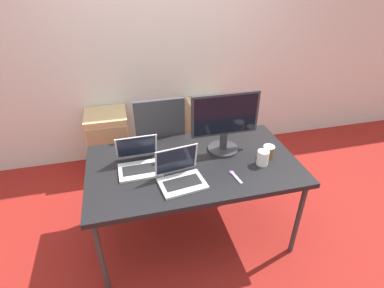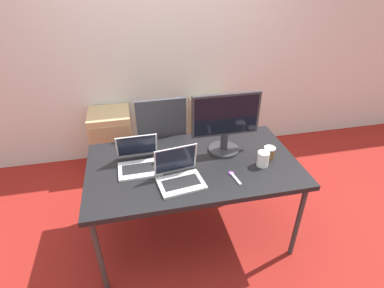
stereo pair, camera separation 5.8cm
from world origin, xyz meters
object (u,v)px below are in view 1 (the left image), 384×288
at_px(office_chair, 160,155).
at_px(cabinet_right, 208,129).
at_px(cabinet_left, 110,141).
at_px(laptop_left, 139,162).
at_px(mouse, 187,160).
at_px(laptop_right, 180,175).
at_px(coffee_cup_white, 263,158).
at_px(monitor, 225,122).
at_px(coffee_cup_brown, 268,152).

distance_m(office_chair, cabinet_right, 0.84).
bearing_deg(office_chair, cabinet_left, 134.00).
relative_size(office_chair, cabinet_right, 1.57).
height_order(laptop_left, mouse, laptop_left).
bearing_deg(office_chair, laptop_left, -110.00).
relative_size(laptop_right, coffee_cup_white, 2.94).
xyz_separation_m(cabinet_left, laptop_right, (0.53, -1.40, 0.46)).
bearing_deg(monitor, laptop_left, -173.92).
relative_size(cabinet_right, mouse, 10.18).
height_order(cabinet_left, coffee_cup_brown, coffee_cup_brown).
distance_m(office_chair, cabinet_left, 0.72).
height_order(mouse, coffee_cup_brown, coffee_cup_brown).
xyz_separation_m(laptop_left, coffee_cup_brown, (1.01, -0.11, 0.00)).
bearing_deg(mouse, coffee_cup_brown, -7.38).
distance_m(laptop_left, coffee_cup_brown, 1.02).
bearing_deg(laptop_right, mouse, 65.64).
xyz_separation_m(mouse, coffee_cup_brown, (0.65, -0.08, 0.03)).
distance_m(laptop_right, monitor, 0.57).
relative_size(cabinet_left, laptop_right, 2.03).
relative_size(cabinet_left, laptop_left, 2.19).
bearing_deg(mouse, laptop_left, 176.10).
bearing_deg(office_chair, cabinet_right, 37.79).
relative_size(cabinet_right, coffee_cup_white, 5.97).
height_order(cabinet_right, laptop_right, laptop_right).
bearing_deg(coffee_cup_white, coffee_cup_brown, 42.15).
bearing_deg(laptop_left, office_chair, 70.00).
height_order(office_chair, monitor, monitor).
xyz_separation_m(laptop_left, laptop_right, (0.27, -0.24, 0.00)).
distance_m(monitor, coffee_cup_white, 0.40).
height_order(office_chair, cabinet_left, office_chair).
bearing_deg(cabinet_left, mouse, -61.95).
relative_size(laptop_left, coffee_cup_white, 2.72).
bearing_deg(coffee_cup_brown, office_chair, 136.07).
distance_m(monitor, coffee_cup_brown, 0.42).
distance_m(office_chair, laptop_left, 0.79).
height_order(laptop_right, mouse, laptop_right).
distance_m(cabinet_right, laptop_right, 1.60).
relative_size(monitor, mouse, 7.90).
bearing_deg(coffee_cup_white, mouse, 163.55).
bearing_deg(cabinet_left, laptop_right, -69.18).
distance_m(laptop_right, mouse, 0.24).
relative_size(cabinet_left, mouse, 10.18).
distance_m(office_chair, coffee_cup_brown, 1.15).
bearing_deg(monitor, cabinet_left, 131.61).
height_order(office_chair, laptop_left, office_chair).
relative_size(laptop_left, coffee_cup_brown, 3.25).
height_order(cabinet_left, cabinet_right, same).
distance_m(office_chair, monitor, 0.95).
distance_m(cabinet_left, coffee_cup_white, 1.86).
height_order(monitor, coffee_cup_white, monitor).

